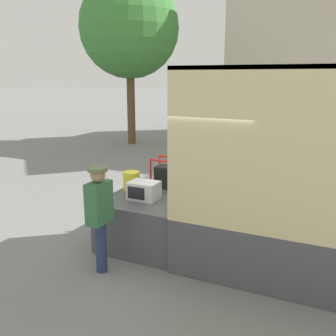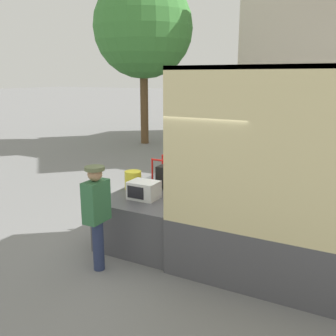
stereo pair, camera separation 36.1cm
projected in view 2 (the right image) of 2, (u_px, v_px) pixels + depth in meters
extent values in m
plane|color=gray|center=(194.00, 244.00, 7.01)|extent=(160.00, 160.00, 0.00)
cube|color=#4C4C51|center=(316.00, 245.00, 5.94)|extent=(4.22, 2.41, 0.91)
cube|color=beige|center=(333.00, 135.00, 6.56)|extent=(4.22, 0.06, 2.29)
cube|color=beige|center=(316.00, 161.00, 4.55)|extent=(4.22, 0.06, 2.29)
cube|color=beige|center=(334.00, 68.00, 5.29)|extent=(4.22, 2.41, 0.06)
cylinder|color=#3370B2|center=(244.00, 204.00, 5.89)|extent=(0.30, 0.30, 0.37)
cube|color=#B2A893|center=(283.00, 201.00, 6.20)|extent=(0.44, 0.32, 0.28)
cube|color=olive|center=(314.00, 223.00, 5.16)|extent=(0.44, 0.32, 0.35)
cube|color=#4C4C51|center=(159.00, 214.00, 7.24)|extent=(1.51, 2.29, 0.91)
cube|color=white|center=(144.00, 190.00, 6.72)|extent=(0.52, 0.40, 0.32)
cube|color=black|center=(135.00, 193.00, 6.57)|extent=(0.33, 0.01, 0.22)
cube|color=black|center=(172.00, 177.00, 7.36)|extent=(0.57, 0.36, 0.43)
cylinder|color=slate|center=(183.00, 178.00, 7.25)|extent=(0.21, 0.20, 0.20)
cylinder|color=red|center=(152.00, 173.00, 7.32)|extent=(0.04, 0.04, 0.60)
cylinder|color=red|center=(183.00, 178.00, 7.01)|extent=(0.04, 0.04, 0.60)
cylinder|color=red|center=(162.00, 169.00, 7.67)|extent=(0.04, 0.04, 0.60)
cylinder|color=red|center=(192.00, 173.00, 7.36)|extent=(0.04, 0.04, 0.60)
cylinder|color=red|center=(168.00, 161.00, 7.10)|extent=(0.68, 0.04, 0.04)
cylinder|color=red|center=(177.00, 157.00, 7.45)|extent=(0.68, 0.04, 0.04)
cylinder|color=yellow|center=(133.00, 180.00, 7.30)|extent=(0.32, 0.32, 0.36)
cylinder|color=navy|center=(98.00, 245.00, 6.00)|extent=(0.18, 0.18, 0.83)
cube|color=#336B42|center=(96.00, 201.00, 5.82)|extent=(0.24, 0.44, 0.66)
sphere|color=tan|center=(95.00, 174.00, 5.72)|extent=(0.23, 0.23, 0.23)
cylinder|color=#606B47|center=(95.00, 168.00, 5.69)|extent=(0.31, 0.31, 0.06)
cylinder|color=brown|center=(144.00, 109.00, 17.19)|extent=(0.36, 0.36, 3.15)
sphere|color=#3D7F38|center=(143.00, 28.00, 16.35)|extent=(4.37, 4.37, 4.37)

